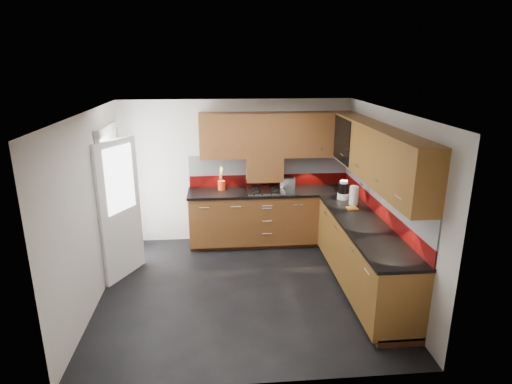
{
  "coord_description": "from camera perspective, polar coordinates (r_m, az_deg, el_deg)",
  "views": [
    {
      "loc": [
        -0.3,
        -5.19,
        3.0
      ],
      "look_at": [
        0.22,
        0.65,
        1.18
      ],
      "focal_mm": 30.0,
      "sensor_mm": 36.0,
      "label": 1
    }
  ],
  "objects": [
    {
      "name": "utensil_pot",
      "position": [
        7.08,
        -4.63,
        1.06
      ],
      "size": [
        0.12,
        0.12,
        0.44
      ],
      "color": "#ED4116",
      "rests_on": "countertop"
    },
    {
      "name": "room",
      "position": [
        5.41,
        -1.74,
        1.11
      ],
      "size": [
        4.0,
        3.8,
        2.64
      ],
      "color": "black"
    },
    {
      "name": "base_cabinets",
      "position": [
        6.58,
        7.33,
        -5.85
      ],
      "size": [
        2.7,
        3.2,
        0.95
      ],
      "color": "#573013",
      "rests_on": "room"
    },
    {
      "name": "back_door",
      "position": [
        6.43,
        -18.17,
        -1.49
      ],
      "size": [
        0.42,
        1.19,
        2.04
      ],
      "color": "white",
      "rests_on": "room"
    },
    {
      "name": "paper_towel",
      "position": [
        6.48,
        12.92,
        -0.48
      ],
      "size": [
        0.17,
        0.17,
        0.28
      ],
      "primitive_type": "cylinder",
      "rotation": [
        0.0,
        0.0,
        -0.29
      ],
      "color": "white",
      "rests_on": "countertop"
    },
    {
      "name": "orange_cloth",
      "position": [
        6.33,
        12.7,
        -2.14
      ],
      "size": [
        0.16,
        0.14,
        0.02
      ],
      "primitive_type": "cube",
      "rotation": [
        0.0,
        0.0,
        0.05
      ],
      "color": "orange",
      "rests_on": "countertop"
    },
    {
      "name": "food_processor",
      "position": [
        6.71,
        11.57,
        0.18
      ],
      "size": [
        0.18,
        0.18,
        0.29
      ],
      "color": "white",
      "rests_on": "countertop"
    },
    {
      "name": "glass_cabinet",
      "position": [
        6.67,
        12.6,
        7.0
      ],
      "size": [
        0.32,
        0.8,
        0.66
      ],
      "color": "black",
      "rests_on": "room"
    },
    {
      "name": "extractor_hood",
      "position": [
        7.08,
        1.13,
        3.14
      ],
      "size": [
        0.6,
        0.33,
        0.4
      ],
      "primitive_type": "cube",
      "color": "#573013",
      "rests_on": "room"
    },
    {
      "name": "upper_cabinets",
      "position": [
        6.27,
        9.15,
        6.32
      ],
      "size": [
        2.5,
        3.2,
        0.72
      ],
      "color": "#573013",
      "rests_on": "room"
    },
    {
      "name": "gas_hob",
      "position": [
        7.01,
        1.26,
        0.23
      ],
      "size": [
        0.6,
        0.53,
        0.05
      ],
      "color": "silver",
      "rests_on": "countertop"
    },
    {
      "name": "toaster",
      "position": [
        7.19,
        4.27,
        1.22
      ],
      "size": [
        0.27,
        0.2,
        0.18
      ],
      "color": "silver",
      "rests_on": "countertop"
    },
    {
      "name": "countertop",
      "position": [
        6.39,
        7.4,
        -1.92
      ],
      "size": [
        2.72,
        3.22,
        0.04
      ],
      "color": "black",
      "rests_on": "base_cabinets"
    },
    {
      "name": "backsplash",
      "position": [
        6.56,
        8.98,
        1.17
      ],
      "size": [
        2.7,
        3.2,
        0.54
      ],
      "color": "maroon",
      "rests_on": "countertop"
    }
  ]
}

